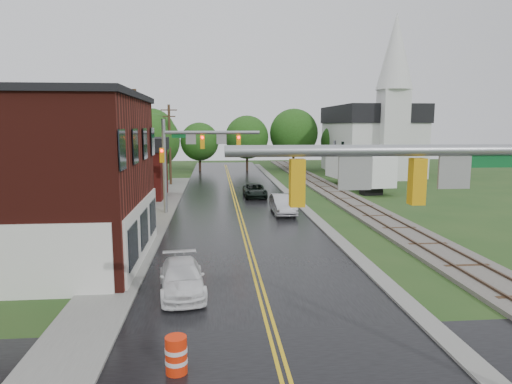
{
  "coord_description": "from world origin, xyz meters",
  "views": [
    {
      "loc": [
        -1.81,
        -7.81,
        6.76
      ],
      "look_at": [
        0.19,
        14.24,
        3.5
      ],
      "focal_mm": 32.0,
      "sensor_mm": 36.0,
      "label": 1
    }
  ],
  "objects": [
    {
      "name": "main_road",
      "position": [
        0.0,
        30.0,
        0.0
      ],
      "size": [
        10.0,
        90.0,
        0.02
      ],
      "primitive_type": "cube",
      "color": "black",
      "rests_on": "ground"
    },
    {
      "name": "curb_right",
      "position": [
        5.4,
        35.0,
        0.0
      ],
      "size": [
        0.8,
        70.0,
        0.12
      ],
      "primitive_type": "cube",
      "color": "gray",
      "rests_on": "ground"
    },
    {
      "name": "sidewalk_left",
      "position": [
        -6.2,
        25.0,
        0.0
      ],
      "size": [
        2.4,
        50.0,
        0.12
      ],
      "primitive_type": "cube",
      "color": "gray",
      "rests_on": "ground"
    },
    {
      "name": "yellow_house",
      "position": [
        -11.0,
        26.0,
        3.2
      ],
      "size": [
        8.0,
        7.0,
        6.4
      ],
      "primitive_type": "cube",
      "color": "tan",
      "rests_on": "ground"
    },
    {
      "name": "darkred_building",
      "position": [
        -10.0,
        35.0,
        2.2
      ],
      "size": [
        7.0,
        6.0,
        4.4
      ],
      "primitive_type": "cube",
      "color": "#3F0F0C",
      "rests_on": "ground"
    },
    {
      "name": "church",
      "position": [
        20.0,
        53.74,
        5.83
      ],
      "size": [
        10.4,
        18.4,
        20.0
      ],
      "color": "silver",
      "rests_on": "ground"
    },
    {
      "name": "railroad",
      "position": [
        10.0,
        35.0,
        0.11
      ],
      "size": [
        3.2,
        80.0,
        0.3
      ],
      "color": "#59544C",
      "rests_on": "ground"
    },
    {
      "name": "traffic_signal_near",
      "position": [
        3.47,
        2.0,
        4.97
      ],
      "size": [
        7.34,
        0.3,
        7.2
      ],
      "color": "gray",
      "rests_on": "ground"
    },
    {
      "name": "traffic_signal_far",
      "position": [
        -3.47,
        27.0,
        4.97
      ],
      "size": [
        7.34,
        0.43,
        7.2
      ],
      "color": "gray",
      "rests_on": "ground"
    },
    {
      "name": "utility_pole_b",
      "position": [
        -6.8,
        22.0,
        4.72
      ],
      "size": [
        1.8,
        0.28,
        9.0
      ],
      "color": "#382616",
      "rests_on": "ground"
    },
    {
      "name": "utility_pole_c",
      "position": [
        -6.8,
        44.0,
        4.72
      ],
      "size": [
        1.8,
        0.28,
        9.0
      ],
      "color": "#382616",
      "rests_on": "ground"
    },
    {
      "name": "tree_left_b",
      "position": [
        -17.85,
        31.9,
        5.72
      ],
      "size": [
        7.6,
        7.6,
        9.69
      ],
      "color": "black",
      "rests_on": "ground"
    },
    {
      "name": "tree_left_c",
      "position": [
        -13.85,
        39.9,
        4.51
      ],
      "size": [
        6.0,
        6.0,
        7.65
      ],
      "color": "black",
      "rests_on": "ground"
    },
    {
      "name": "tree_left_e",
      "position": [
        -8.85,
        45.9,
        4.81
      ],
      "size": [
        6.4,
        6.4,
        8.16
      ],
      "color": "black",
      "rests_on": "ground"
    },
    {
      "name": "suv_dark",
      "position": [
        1.91,
        34.49,
        0.62
      ],
      "size": [
        2.1,
        4.49,
        1.24
      ],
      "primitive_type": "imported",
      "rotation": [
        0.0,
        0.0,
        0.01
      ],
      "color": "black",
      "rests_on": "ground"
    },
    {
      "name": "sedan_silver",
      "position": [
        3.34,
        26.18,
        0.73
      ],
      "size": [
        1.64,
        4.49,
        1.47
      ],
      "primitive_type": "imported",
      "rotation": [
        0.0,
        0.0,
        0.02
      ],
      "color": "#B3B3B8",
      "rests_on": "ground"
    },
    {
      "name": "pickup_white",
      "position": [
        -3.2,
        10.13,
        0.62
      ],
      "size": [
        2.24,
        4.48,
        1.25
      ],
      "primitive_type": "imported",
      "rotation": [
        0.0,
        0.0,
        0.12
      ],
      "color": "white",
      "rests_on": "ground"
    },
    {
      "name": "semi_trailer",
      "position": [
        13.37,
        39.42,
        2.25
      ],
      "size": [
        4.14,
        12.18,
        3.78
      ],
      "color": "black",
      "rests_on": "ground"
    },
    {
      "name": "construction_barrel",
      "position": [
        -2.93,
        4.0,
        0.53
      ],
      "size": [
        0.68,
        0.68,
        1.06
      ],
      "primitive_type": "cylinder",
      "rotation": [
        0.0,
        0.0,
        -0.15
      ],
      "color": "red",
      "rests_on": "ground"
    }
  ]
}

